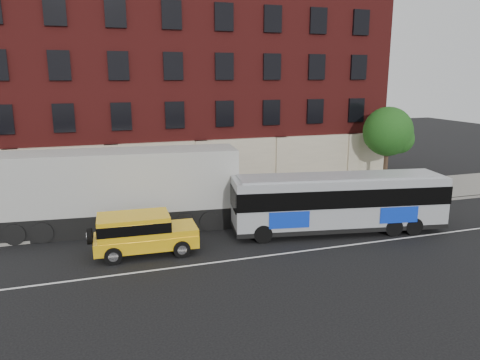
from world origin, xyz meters
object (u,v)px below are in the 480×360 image
object	(u,v)px
sign_pole	(71,212)
shipping_container	(115,191)
city_bus	(339,201)
street_tree	(388,133)
yellow_suv	(141,231)

from	to	relation	value
sign_pole	shipping_container	world-z (taller)	shipping_container
city_bus	shipping_container	xyz separation A→B (m)	(-11.73, 4.24, 0.45)
street_tree	city_bus	bearing A→B (deg)	-138.96
sign_pole	yellow_suv	size ratio (longest dim) A/B	0.47
yellow_suv	shipping_container	distance (m)	4.33
street_tree	city_bus	xyz separation A→B (m)	(-7.95, -6.92, -2.62)
city_bus	yellow_suv	xyz separation A→B (m)	(-10.83, 0.15, -0.64)
yellow_suv	sign_pole	bearing A→B (deg)	133.52
street_tree	city_bus	size ratio (longest dim) A/B	0.51
sign_pole	yellow_suv	world-z (taller)	sign_pole
street_tree	shipping_container	distance (m)	19.97
sign_pole	shipping_container	size ratio (longest dim) A/B	0.18
sign_pole	street_tree	distance (m)	22.49
street_tree	sign_pole	bearing A→B (deg)	-171.39
street_tree	yellow_suv	bearing A→B (deg)	-160.16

